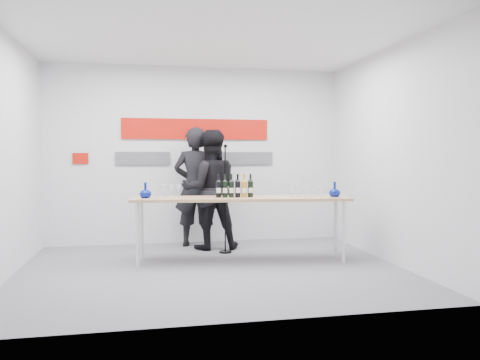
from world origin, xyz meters
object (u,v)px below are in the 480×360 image
object	(u,v)px
presenter_left	(195,187)
presenter_right	(210,190)
tasting_table	(241,202)
mic_stand	(225,220)

from	to	relation	value
presenter_left	presenter_right	world-z (taller)	presenter_left
tasting_table	presenter_right	xyz separation A→B (m)	(-0.31, 0.99, 0.11)
tasting_table	presenter_right	bearing A→B (deg)	114.18
presenter_left	mic_stand	bearing A→B (deg)	137.10
presenter_left	mic_stand	distance (m)	0.88
presenter_right	mic_stand	bearing A→B (deg)	116.89
tasting_table	presenter_left	distance (m)	1.37
tasting_table	presenter_right	world-z (taller)	presenter_right
tasting_table	mic_stand	bearing A→B (deg)	107.95
tasting_table	presenter_left	world-z (taller)	presenter_left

